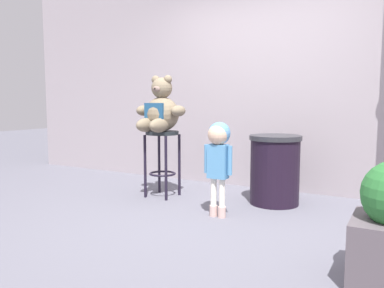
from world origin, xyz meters
The scene contains 6 objects.
ground_plane centered at (0.00, 0.00, 0.00)m, with size 24.00×24.00×0.00m, color slate.
building_wall centered at (0.00, 1.78, 1.57)m, with size 7.94×0.30×3.13m, color #9E9298.
bar_stool_with_teddy centered at (-0.89, 0.66, 0.54)m, with size 0.38×0.38×0.76m.
teddy_bear centered at (-0.89, 0.63, 0.99)m, with size 0.61×0.55×0.63m.
child_walking centered at (0.03, 0.25, 0.66)m, with size 0.29×0.23×0.91m.
trash_bin centered at (0.35, 0.98, 0.37)m, with size 0.55×0.55×0.74m.
Camera 1 is at (1.57, -3.00, 1.08)m, focal length 35.89 mm.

